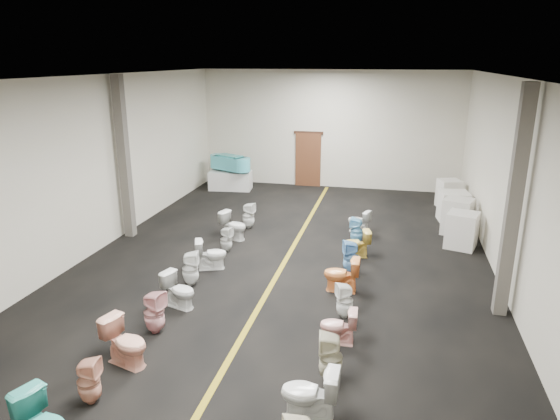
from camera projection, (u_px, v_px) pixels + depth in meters
The scene contains 35 objects.
floor at pixel (284, 263), 12.43m from camera, with size 16.00×16.00×0.00m, color black.
ceiling at pixel (285, 76), 11.12m from camera, with size 16.00×16.00×0.00m, color black.
wall_back at pixel (329, 130), 19.23m from camera, with size 10.00×10.00×0.00m, color beige.
wall_front at pixel (84, 376), 4.32m from camera, with size 10.00×10.00×0.00m, color beige.
wall_left at pixel (95, 165), 12.85m from camera, with size 16.00×16.00×0.00m, color beige.
wall_right at pixel (511, 187), 10.70m from camera, with size 16.00×16.00×0.00m, color beige.
aisle_stripe at pixel (284, 263), 12.43m from camera, with size 0.12×15.60×0.01m, color olive.
back_door at pixel (308, 160), 19.70m from camera, with size 1.00×0.10×2.10m, color #562D19.
door_frame at pixel (309, 133), 19.40m from camera, with size 1.15×0.08×0.10m, color #331C11.
column_left at pixel (124, 158), 13.73m from camera, with size 0.25×0.25×4.50m, color #59544C.
column_right at pixel (514, 205), 9.35m from camera, with size 0.25×0.25×4.50m, color #59544C.
display_table at pixel (231, 180), 19.34m from camera, with size 1.60×0.80×0.71m, color silver.
bathtub at pixel (230, 162), 19.13m from camera, with size 1.75×1.16×0.55m.
appliance_crate_a at pixel (462, 230), 13.34m from camera, with size 0.75×0.75×0.96m, color silver.
appliance_crate_b at pixel (457, 216), 14.38m from camera, with size 0.76×0.76×1.04m, color silver.
appliance_crate_c at pixel (453, 207), 15.47m from camera, with size 0.84×0.84×0.95m, color silver.
appliance_crate_d at pixel (449, 194), 16.93m from camera, with size 0.68×0.68×0.97m, color silver.
toilet_left_1 at pixel (89, 381), 7.28m from camera, with size 0.33×0.34×0.73m, color #DF9A7E.
toilet_left_2 at pixel (126, 342), 8.21m from camera, with size 0.46×0.80×0.82m, color #F5AB91.
toilet_left_3 at pixel (154, 312), 9.16m from camera, with size 0.38×0.38×0.83m, color #DD9EA0.
toilet_left_4 at pixel (179, 290), 10.14m from camera, with size 0.41×0.72×0.73m, color silver.
toilet_left_5 at pixel (190, 269), 11.10m from camera, with size 0.36×0.37×0.80m, color white.
toilet_left_6 at pixel (211, 254), 12.00m from camera, with size 0.42×0.73×0.75m, color white.
toilet_left_7 at pixel (226, 239), 13.08m from camera, with size 0.31×0.31×0.68m, color silver.
toilet_left_8 at pixel (234, 226), 13.98m from camera, with size 0.44×0.77×0.79m, color silver.
toilet_left_9 at pixel (249, 216), 14.88m from camera, with size 0.35×0.36×0.78m, color white.
toilet_right_1 at pixel (310, 394), 6.93m from camera, with size 0.46×0.81×0.83m, color white.
toilet_right_2 at pixel (331, 357), 7.79m from camera, with size 0.37×0.38×0.82m, color beige.
toilet_right_3 at pixel (338, 326), 8.84m from camera, with size 0.37×0.66×0.67m, color #F4AEA5.
toilet_right_4 at pixel (345, 301), 9.73m from camera, with size 0.32×0.33×0.72m, color white.
toilet_right_5 at pixel (342, 275), 10.82m from camera, with size 0.44×0.77×0.78m, color #F68F44.
toilet_right_6 at pixel (351, 257), 11.72m from camera, with size 0.37×0.37×0.81m, color #6EAAE0.
toilet_right_7 at pixel (356, 244), 12.70m from camera, with size 0.40×0.71×0.72m, color #EAC854.
toilet_right_8 at pixel (357, 231), 13.63m from camera, with size 0.33×0.34×0.74m, color #76C1E8.
toilet_right_9 at pixel (359, 221), 14.56m from camera, with size 0.38×0.66×0.67m, color white.
Camera 1 is at (2.49, -11.23, 4.88)m, focal length 32.00 mm.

